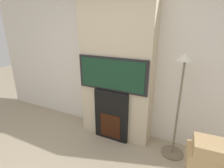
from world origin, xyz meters
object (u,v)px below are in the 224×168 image
object	(u,v)px
fireplace	(112,115)
floor_lamp	(180,96)
box_stack	(206,168)
television	(112,74)

from	to	relation	value
fireplace	floor_lamp	distance (m)	1.17
box_stack	floor_lamp	bearing A→B (deg)	127.99
television	floor_lamp	bearing A→B (deg)	2.76
floor_lamp	box_stack	xyz separation A→B (m)	(0.42, -0.54, -0.62)
floor_lamp	fireplace	bearing A→B (deg)	-177.35
television	fireplace	bearing A→B (deg)	90.00
fireplace	television	bearing A→B (deg)	-90.00
fireplace	box_stack	world-z (taller)	fireplace
fireplace	television	distance (m)	0.74
television	box_stack	size ratio (longest dim) A/B	1.63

